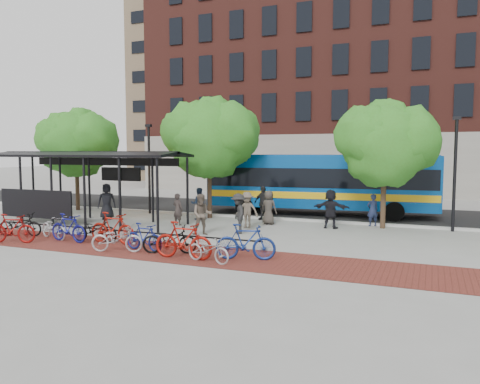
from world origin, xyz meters
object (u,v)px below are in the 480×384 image
at_px(bike_0, 20,225).
at_px(pedestrian_4, 263,203).
at_px(tree_a, 78,141).
at_px(bike_5, 113,228).
at_px(bike_9, 183,240).
at_px(bike_4, 94,229).
at_px(tree_b, 211,135).
at_px(pedestrian_2, 199,204).
at_px(tree_c, 387,141).
at_px(bike_3, 68,228).
at_px(pedestrian_6, 269,208).
at_px(pedestrian_9, 238,214).
at_px(bus_shelter, 85,163).
at_px(bus, 320,180).
at_px(bike_11, 246,242).
at_px(pedestrian_5, 331,209).
at_px(bike_7, 144,237).
at_px(pedestrian_3, 247,210).
at_px(bike_6, 117,239).
at_px(lamp_post_right, 455,170).
at_px(bike_2, 54,227).
at_px(pedestrian_7, 373,210).
at_px(bike_10, 208,249).
at_px(pedestrian_1, 178,209).
at_px(bike_1, 12,229).
at_px(pedestrian_0, 107,201).
at_px(bike_8, 170,239).
at_px(lamp_post_left, 149,166).
at_px(pedestrian_8, 202,215).

relative_size(bike_0, pedestrian_4, 1.06).
height_order(tree_a, bike_5, tree_a).
bearing_deg(bike_9, bike_4, 73.22).
height_order(tree_b, pedestrian_2, tree_b).
bearing_deg(tree_c, tree_b, 180.00).
distance_m(bike_3, pedestrian_6, 9.36).
relative_size(pedestrian_2, pedestrian_9, 0.95).
height_order(bus_shelter, bus, bus_shelter).
distance_m(bike_11, pedestrian_5, 7.55).
distance_m(bike_5, pedestrian_2, 7.08).
relative_size(bike_7, pedestrian_6, 1.01).
bearing_deg(tree_c, pedestrian_9, -145.57).
height_order(bike_3, pedestrian_3, pedestrian_3).
distance_m(tree_c, bike_3, 14.42).
relative_size(bike_6, pedestrian_9, 1.05).
relative_size(lamp_post_right, bike_2, 2.79).
relative_size(bike_2, pedestrian_7, 1.19).
xyz_separation_m(tree_c, bike_3, (-11.28, -8.27, -3.49)).
distance_m(bus_shelter, bike_0, 4.91).
bearing_deg(bike_7, pedestrian_6, -8.33).
xyz_separation_m(bike_10, pedestrian_1, (-4.79, 6.35, 0.34)).
bearing_deg(bike_9, tree_a, 51.47).
xyz_separation_m(bike_1, pedestrian_1, (3.77, 6.38, 0.20)).
bearing_deg(bike_3, pedestrian_0, 30.70).
bearing_deg(tree_a, bike_8, -36.64).
relative_size(bike_1, pedestrian_0, 1.01).
distance_m(lamp_post_left, bike_9, 12.16).
bearing_deg(pedestrian_0, pedestrian_4, -15.53).
bearing_deg(pedestrian_8, bike_4, -162.21).
bearing_deg(bike_2, bike_10, -81.10).
xyz_separation_m(pedestrian_3, pedestrian_4, (-0.18, 2.70, 0.04)).
xyz_separation_m(tree_a, bike_9, (12.38, -9.11, -3.61)).
relative_size(lamp_post_right, pedestrian_2, 3.05).
distance_m(bike_5, pedestrian_0, 6.95).
relative_size(bus_shelter, bike_10, 6.33).
bearing_deg(bike_10, lamp_post_right, -24.91).
relative_size(bike_2, pedestrian_9, 1.04).
height_order(pedestrian_4, pedestrian_7, pedestrian_4).
height_order(bus_shelter, bike_2, bus_shelter).
bearing_deg(pedestrian_9, bike_5, -73.63).
relative_size(bike_2, bike_4, 0.96).
bearing_deg(tree_b, bike_3, -105.47).
distance_m(lamp_post_right, bike_4, 15.70).
bearing_deg(bus, bike_1, -130.97).
bearing_deg(pedestrian_0, bike_10, -71.72).
relative_size(lamp_post_left, pedestrian_1, 3.30).
bearing_deg(bike_4, tree_b, -21.81).
relative_size(bus_shelter, pedestrian_7, 6.84).
bearing_deg(pedestrian_0, pedestrian_1, -40.07).
distance_m(bike_6, bike_8, 1.93).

